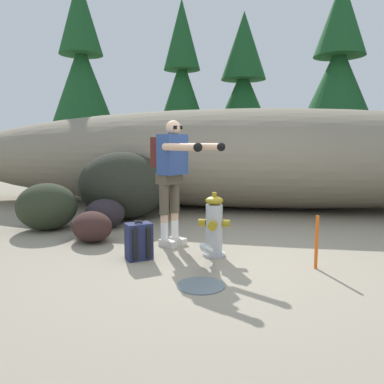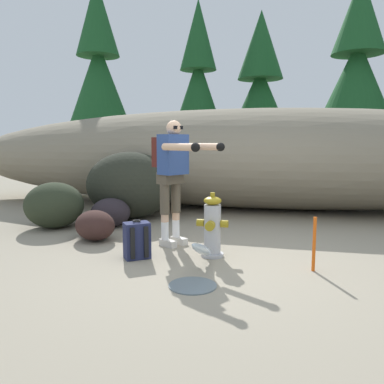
% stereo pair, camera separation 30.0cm
% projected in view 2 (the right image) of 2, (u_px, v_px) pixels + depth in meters
% --- Properties ---
extents(ground_plane, '(56.00, 56.00, 0.04)m').
position_uv_depth(ground_plane, '(220.00, 263.00, 4.58)').
color(ground_plane, gray).
extents(dirt_embankment, '(13.83, 3.20, 2.09)m').
position_uv_depth(dirt_embankment, '(251.00, 158.00, 8.24)').
color(dirt_embankment, gray).
rests_on(dirt_embankment, ground_plane).
extents(fire_hydrant, '(0.39, 0.33, 0.79)m').
position_uv_depth(fire_hydrant, '(212.00, 227.00, 4.73)').
color(fire_hydrant, '#B2B2B7').
rests_on(fire_hydrant, ground_plane).
extents(hydrant_water_jet, '(0.47, 1.13, 0.46)m').
position_uv_depth(hydrant_water_jet, '(200.00, 257.00, 4.09)').
color(hydrant_water_jet, silver).
rests_on(hydrant_water_jet, ground_plane).
extents(utility_worker, '(1.03, 0.85, 1.68)m').
position_uv_depth(utility_worker, '(173.00, 167.00, 5.15)').
color(utility_worker, beige).
rests_on(utility_worker, ground_plane).
extents(spare_backpack, '(0.36, 0.36, 0.47)m').
position_uv_depth(spare_backpack, '(137.00, 241.00, 4.68)').
color(spare_backpack, '#23284C').
rests_on(spare_backpack, ground_plane).
extents(boulder_large, '(1.31, 1.31, 0.74)m').
position_uv_depth(boulder_large, '(54.00, 205.00, 6.31)').
color(boulder_large, '#2A3221').
rests_on(boulder_large, ground_plane).
extents(boulder_mid, '(1.73, 1.51, 1.22)m').
position_uv_depth(boulder_mid, '(130.00, 185.00, 7.09)').
color(boulder_mid, '#272A20').
rests_on(boulder_mid, ground_plane).
extents(boulder_small, '(0.87, 0.86, 0.43)m').
position_uv_depth(boulder_small, '(95.00, 225.00, 5.53)').
color(boulder_small, '#37221F').
rests_on(boulder_small, ground_plane).
extents(boulder_outlier, '(0.80, 0.78, 0.48)m').
position_uv_depth(boulder_outlier, '(110.00, 213.00, 6.38)').
color(boulder_outlier, '#272127').
rests_on(boulder_outlier, ground_plane).
extents(pine_tree_far_left, '(2.30, 2.30, 6.96)m').
position_uv_depth(pine_tree_far_left, '(99.00, 69.00, 13.57)').
color(pine_tree_far_left, '#47331E').
rests_on(pine_tree_far_left, ground_plane).
extents(pine_tree_left, '(2.21, 2.21, 6.84)m').
position_uv_depth(pine_tree_left, '(198.00, 82.00, 15.22)').
color(pine_tree_left, '#47331E').
rests_on(pine_tree_left, ground_plane).
extents(pine_tree_center, '(2.75, 2.75, 6.47)m').
position_uv_depth(pine_tree_center, '(260.00, 91.00, 15.39)').
color(pine_tree_center, '#47331E').
rests_on(pine_tree_center, ground_plane).
extents(pine_tree_right, '(2.58, 2.58, 6.67)m').
position_uv_depth(pine_tree_right, '(357.00, 68.00, 12.53)').
color(pine_tree_right, '#47331E').
rests_on(pine_tree_right, ground_plane).
extents(survey_stake, '(0.04, 0.04, 0.60)m').
position_uv_depth(survey_stake, '(314.00, 244.00, 4.20)').
color(survey_stake, '#E55914').
rests_on(survey_stake, ground_plane).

